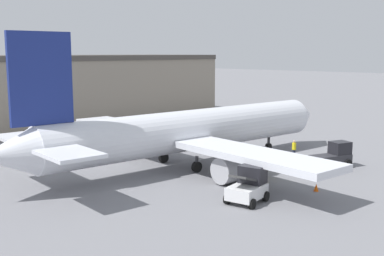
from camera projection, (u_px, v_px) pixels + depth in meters
ground_plane at (192, 165)px, 42.45m from camera, size 400.00×400.00×0.00m
terminal_building at (8, 92)px, 62.31m from camera, size 65.00×15.20×9.43m
airplane at (183, 132)px, 41.36m from camera, size 35.14×31.06×11.23m
ground_crew_worker at (294, 149)px, 44.98m from camera, size 0.38×0.38×1.71m
baggage_tug at (333, 156)px, 41.32m from camera, size 3.88×2.85×2.22m
belt_loader_truck at (248, 186)px, 31.82m from camera, size 3.06×2.49×2.35m
pushback_tug at (251, 163)px, 38.44m from camera, size 3.40×2.47×2.28m
safety_cone_near at (316, 187)px, 34.34m from camera, size 0.36×0.36×0.55m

